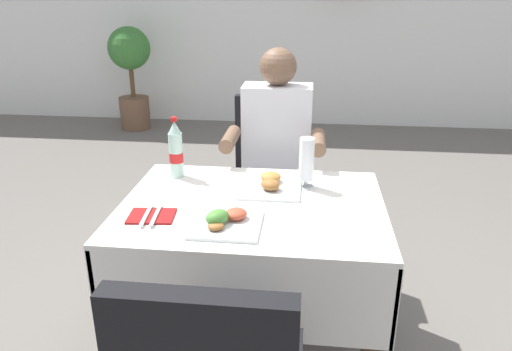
{
  "coord_description": "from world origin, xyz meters",
  "views": [
    {
      "loc": [
        0.21,
        -1.84,
        1.55
      ],
      "look_at": [
        0.0,
        0.01,
        0.82
      ],
      "focal_mm": 33.99,
      "sensor_mm": 36.0,
      "label": 1
    }
  ],
  "objects_px": {
    "main_dining_table": "(253,243)",
    "potted_plant_corner": "(131,68)",
    "seated_diner_far": "(276,155)",
    "cola_bottle_primary": "(176,151)",
    "plate_near_camera": "(225,221)",
    "chair_far_diner_seat": "(270,175)",
    "beer_glass_left": "(307,161)",
    "plate_far_diner": "(270,185)",
    "napkin_cutlery_set": "(152,216)"
  },
  "relations": [
    {
      "from": "chair_far_diner_seat",
      "to": "main_dining_table",
      "type": "bearing_deg",
      "value": -90.0
    },
    {
      "from": "beer_glass_left",
      "to": "napkin_cutlery_set",
      "type": "xyz_separation_m",
      "value": [
        -0.57,
        -0.36,
        -0.11
      ]
    },
    {
      "from": "potted_plant_corner",
      "to": "chair_far_diner_seat",
      "type": "bearing_deg",
      "value": -56.87
    },
    {
      "from": "beer_glass_left",
      "to": "potted_plant_corner",
      "type": "bearing_deg",
      "value": 120.85
    },
    {
      "from": "seated_diner_far",
      "to": "napkin_cutlery_set",
      "type": "xyz_separation_m",
      "value": [
        -0.41,
        -0.84,
        0.03
      ]
    },
    {
      "from": "potted_plant_corner",
      "to": "plate_far_diner",
      "type": "bearing_deg",
      "value": -61.34
    },
    {
      "from": "seated_diner_far",
      "to": "main_dining_table",
      "type": "bearing_deg",
      "value": -93.51
    },
    {
      "from": "seated_diner_far",
      "to": "plate_near_camera",
      "type": "relative_size",
      "value": 5.09
    },
    {
      "from": "main_dining_table",
      "to": "cola_bottle_primary",
      "type": "xyz_separation_m",
      "value": [
        -0.38,
        0.25,
        0.3
      ]
    },
    {
      "from": "main_dining_table",
      "to": "potted_plant_corner",
      "type": "height_order",
      "value": "potted_plant_corner"
    },
    {
      "from": "plate_far_diner",
      "to": "potted_plant_corner",
      "type": "height_order",
      "value": "potted_plant_corner"
    },
    {
      "from": "chair_far_diner_seat",
      "to": "potted_plant_corner",
      "type": "bearing_deg",
      "value": 123.13
    },
    {
      "from": "main_dining_table",
      "to": "plate_far_diner",
      "type": "height_order",
      "value": "plate_far_diner"
    },
    {
      "from": "seated_diner_far",
      "to": "potted_plant_corner",
      "type": "relative_size",
      "value": 1.1
    },
    {
      "from": "plate_near_camera",
      "to": "plate_far_diner",
      "type": "distance_m",
      "value": 0.38
    },
    {
      "from": "beer_glass_left",
      "to": "cola_bottle_primary",
      "type": "relative_size",
      "value": 0.79
    },
    {
      "from": "chair_far_diner_seat",
      "to": "cola_bottle_primary",
      "type": "relative_size",
      "value": 3.52
    },
    {
      "from": "potted_plant_corner",
      "to": "seated_diner_far",
      "type": "bearing_deg",
      "value": -57.29
    },
    {
      "from": "seated_diner_far",
      "to": "plate_near_camera",
      "type": "height_order",
      "value": "seated_diner_far"
    },
    {
      "from": "seated_diner_far",
      "to": "plate_far_diner",
      "type": "bearing_deg",
      "value": -88.45
    },
    {
      "from": "beer_glass_left",
      "to": "cola_bottle_primary",
      "type": "xyz_separation_m",
      "value": [
        -0.58,
        0.06,
        0.0
      ]
    },
    {
      "from": "chair_far_diner_seat",
      "to": "beer_glass_left",
      "type": "xyz_separation_m",
      "value": [
        0.2,
        -0.6,
        0.3
      ]
    },
    {
      "from": "plate_far_diner",
      "to": "beer_glass_left",
      "type": "distance_m",
      "value": 0.18
    },
    {
      "from": "main_dining_table",
      "to": "plate_near_camera",
      "type": "height_order",
      "value": "plate_near_camera"
    },
    {
      "from": "main_dining_table",
      "to": "plate_near_camera",
      "type": "bearing_deg",
      "value": -110.74
    },
    {
      "from": "main_dining_table",
      "to": "potted_plant_corner",
      "type": "relative_size",
      "value": 0.92
    },
    {
      "from": "main_dining_table",
      "to": "plate_far_diner",
      "type": "xyz_separation_m",
      "value": [
        0.06,
        0.16,
        0.2
      ]
    },
    {
      "from": "plate_far_diner",
      "to": "chair_far_diner_seat",
      "type": "bearing_deg",
      "value": 95.04
    },
    {
      "from": "main_dining_table",
      "to": "seated_diner_far",
      "type": "height_order",
      "value": "seated_diner_far"
    },
    {
      "from": "cola_bottle_primary",
      "to": "napkin_cutlery_set",
      "type": "height_order",
      "value": "cola_bottle_primary"
    },
    {
      "from": "main_dining_table",
      "to": "potted_plant_corner",
      "type": "distance_m",
      "value": 3.96
    },
    {
      "from": "cola_bottle_primary",
      "to": "potted_plant_corner",
      "type": "bearing_deg",
      "value": 113.31
    },
    {
      "from": "plate_far_diner",
      "to": "beer_glass_left",
      "type": "height_order",
      "value": "beer_glass_left"
    },
    {
      "from": "seated_diner_far",
      "to": "potted_plant_corner",
      "type": "height_order",
      "value": "seated_diner_far"
    },
    {
      "from": "cola_bottle_primary",
      "to": "beer_glass_left",
      "type": "bearing_deg",
      "value": -6.0
    },
    {
      "from": "napkin_cutlery_set",
      "to": "beer_glass_left",
      "type": "bearing_deg",
      "value": 32.1
    },
    {
      "from": "potted_plant_corner",
      "to": "napkin_cutlery_set",
      "type": "bearing_deg",
      "value": -68.92
    },
    {
      "from": "plate_far_diner",
      "to": "main_dining_table",
      "type": "bearing_deg",
      "value": -109.7
    },
    {
      "from": "seated_diner_far",
      "to": "chair_far_diner_seat",
      "type": "bearing_deg",
      "value": 110.91
    },
    {
      "from": "beer_glass_left",
      "to": "cola_bottle_primary",
      "type": "height_order",
      "value": "cola_bottle_primary"
    },
    {
      "from": "plate_near_camera",
      "to": "plate_far_diner",
      "type": "xyz_separation_m",
      "value": [
        0.13,
        0.36,
        -0.0
      ]
    },
    {
      "from": "beer_glass_left",
      "to": "potted_plant_corner",
      "type": "distance_m",
      "value": 3.89
    },
    {
      "from": "beer_glass_left",
      "to": "cola_bottle_primary",
      "type": "distance_m",
      "value": 0.58
    },
    {
      "from": "seated_diner_far",
      "to": "napkin_cutlery_set",
      "type": "bearing_deg",
      "value": -115.7
    },
    {
      "from": "seated_diner_far",
      "to": "potted_plant_corner",
      "type": "distance_m",
      "value": 3.38
    },
    {
      "from": "main_dining_table",
      "to": "chair_far_diner_seat",
      "type": "xyz_separation_m",
      "value": [
        0.0,
        0.79,
        -0.0
      ]
    },
    {
      "from": "chair_far_diner_seat",
      "to": "napkin_cutlery_set",
      "type": "bearing_deg",
      "value": -110.93
    },
    {
      "from": "beer_glass_left",
      "to": "potted_plant_corner",
      "type": "height_order",
      "value": "potted_plant_corner"
    },
    {
      "from": "chair_far_diner_seat",
      "to": "seated_diner_far",
      "type": "distance_m",
      "value": 0.2
    },
    {
      "from": "seated_diner_far",
      "to": "cola_bottle_primary",
      "type": "xyz_separation_m",
      "value": [
        -0.42,
        -0.43,
        0.15
      ]
    }
  ]
}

